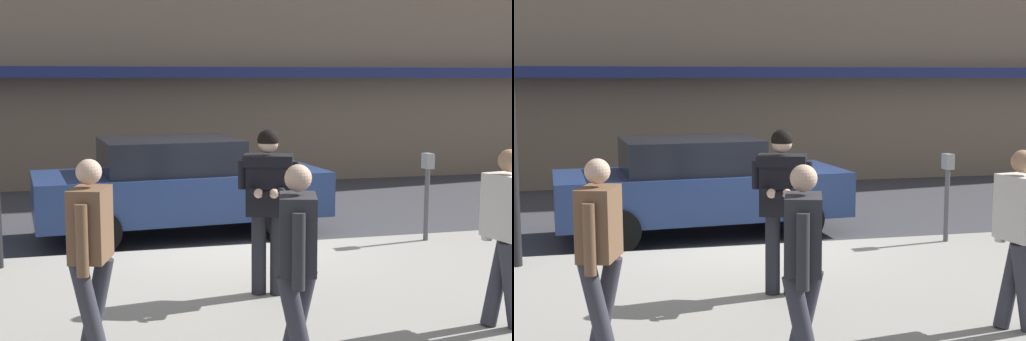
# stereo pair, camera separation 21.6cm
# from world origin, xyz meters

# --- Properties ---
(ground_plane) EXTENTS (80.00, 80.00, 0.00)m
(ground_plane) POSITION_xyz_m (0.00, 0.00, 0.00)
(ground_plane) COLOR #3D3D42
(sidewalk) EXTENTS (32.00, 5.30, 0.14)m
(sidewalk) POSITION_xyz_m (1.00, -2.85, 0.07)
(sidewalk) COLOR #99968E
(sidewalk) RESTS_ON ground
(curb_paint_line) EXTENTS (28.00, 0.12, 0.01)m
(curb_paint_line) POSITION_xyz_m (1.00, 0.05, 0.00)
(curb_paint_line) COLOR silver
(curb_paint_line) RESTS_ON ground
(parked_sedan_mid) EXTENTS (4.63, 2.19, 1.54)m
(parked_sedan_mid) POSITION_xyz_m (-0.51, 1.26, 0.79)
(parked_sedan_mid) COLOR navy
(parked_sedan_mid) RESTS_ON ground
(man_texting_on_phone) EXTENTS (0.62, 0.65, 1.81)m
(man_texting_on_phone) POSITION_xyz_m (-0.10, -2.54, 1.25)
(man_texting_on_phone) COLOR #23232B
(man_texting_on_phone) RESTS_ON sidewalk
(pedestrian_in_light_coat) EXTENTS (0.38, 0.59, 1.70)m
(pedestrian_in_light_coat) POSITION_xyz_m (1.78, -4.09, 1.11)
(pedestrian_in_light_coat) COLOR #33333D
(pedestrian_in_light_coat) RESTS_ON sidewalk
(pedestrian_with_bag) EXTENTS (0.40, 0.70, 1.70)m
(pedestrian_with_bag) POSITION_xyz_m (-0.46, -4.68, 1.11)
(pedestrian_with_bag) COLOR #33333D
(pedestrian_with_bag) RESTS_ON sidewalk
(pedestrian_dark_coat) EXTENTS (0.41, 0.58, 1.70)m
(pedestrian_dark_coat) POSITION_xyz_m (-1.99, -3.94, 1.11)
(pedestrian_dark_coat) COLOR #33333D
(pedestrian_dark_coat) RESTS_ON sidewalk
(parking_meter) EXTENTS (0.12, 0.18, 1.27)m
(parking_meter) POSITION_xyz_m (2.82, -0.60, 0.97)
(parking_meter) COLOR #4C4C51
(parking_meter) RESTS_ON sidewalk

